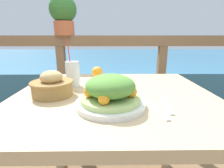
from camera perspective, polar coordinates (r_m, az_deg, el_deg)
The scene contains 10 objects.
patio_table at distance 0.85m, azimuth 0.70°, elevation -9.83°, with size 0.91×0.84×0.71m.
railing_fence at distance 1.60m, azimuth -0.07°, elevation 5.93°, with size 2.80×0.08×0.97m.
sea_backdrop at distance 4.14m, azimuth -0.55°, elevation 5.64°, with size 12.00×4.00×0.51m.
salad_plate at distance 0.65m, azimuth -0.56°, elevation -2.97°, with size 0.26×0.26×0.12m.
drink_glass at distance 0.93m, azimuth -12.69°, elevation 3.26°, with size 0.07×0.08×0.24m.
bread_basket at distance 0.81m, azimuth -18.94°, elevation -0.47°, with size 0.19×0.19×0.11m.
potted_plant at distance 1.63m, azimuth -15.66°, elevation 21.32°, with size 0.23×0.23×0.33m.
fork at distance 0.65m, azimuth 14.30°, elevation -7.98°, with size 0.05×0.18×0.00m.
knife at distance 0.71m, azimuth 17.66°, elevation -6.45°, with size 0.04×0.18×0.00m.
orange_near_basket at distance 1.11m, azimuth -4.83°, elevation 3.89°, with size 0.07×0.07×0.07m.
Camera 1 is at (-0.02, -0.77, 0.97)m, focal length 28.00 mm.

